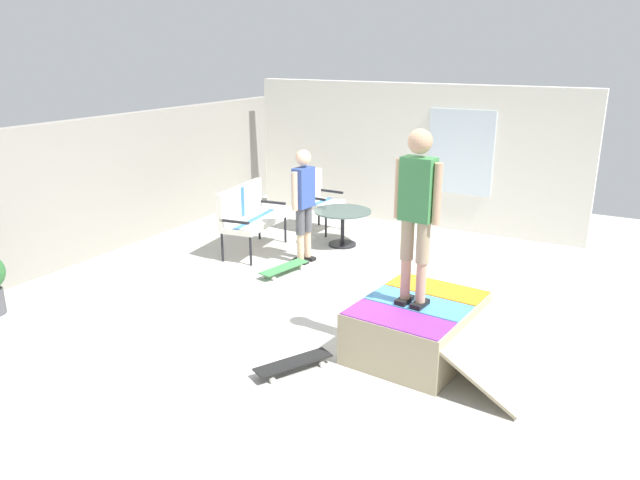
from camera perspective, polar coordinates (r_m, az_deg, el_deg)
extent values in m
cube|color=beige|center=(7.62, 1.40, -6.02)|extent=(12.00, 12.00, 0.10)
cube|color=gray|center=(9.72, -19.97, 4.79)|extent=(9.00, 0.20, 2.04)
cube|color=white|center=(10.81, 8.58, 7.95)|extent=(0.20, 6.00, 2.44)
cube|color=silver|center=(10.41, 13.07, 8.05)|extent=(0.03, 1.10, 1.40)
cube|color=tan|center=(6.36, 9.11, -8.13)|extent=(1.47, 1.19, 0.54)
cube|color=purple|center=(5.86, 7.28, -7.34)|extent=(0.53, 1.06, 0.01)
cube|color=#4C99D8|center=(6.24, 9.23, -5.83)|extent=(0.53, 1.06, 0.01)
cube|color=orange|center=(6.63, 10.95, -4.49)|extent=(0.53, 1.06, 0.01)
cylinder|color=#B2B2B7|center=(6.46, 5.14, -5.11)|extent=(1.32, 0.17, 0.05)
cube|color=tan|center=(6.10, 16.62, -10.16)|extent=(1.40, 0.89, 0.45)
cylinder|color=black|center=(8.75, -6.54, -1.04)|extent=(0.04, 0.04, 0.44)
cylinder|color=black|center=(9.75, -3.28, 1.01)|extent=(0.04, 0.04, 0.44)
cylinder|color=black|center=(8.98, -9.18, -0.67)|extent=(0.04, 0.04, 0.44)
cylinder|color=black|center=(9.95, -5.73, 1.30)|extent=(0.04, 0.04, 0.44)
cube|color=silver|center=(9.28, -6.17, 1.74)|extent=(1.31, 0.70, 0.08)
cube|color=#3872C6|center=(9.26, -6.17, 1.99)|extent=(1.21, 0.25, 0.00)
cube|color=silver|center=(9.31, -7.50, 3.60)|extent=(1.25, 0.23, 0.50)
cube|color=#3872C6|center=(9.31, -7.50, 3.60)|extent=(0.11, 0.10, 0.46)
cube|color=black|center=(8.73, -8.06, 1.73)|extent=(0.10, 0.47, 0.04)
cube|color=black|center=(9.75, -4.53, 3.55)|extent=(0.10, 0.47, 0.04)
cylinder|color=black|center=(10.01, 0.56, 1.49)|extent=(0.04, 0.04, 0.44)
cylinder|color=black|center=(10.46, 2.08, 2.20)|extent=(0.04, 0.04, 0.44)
cylinder|color=black|center=(10.25, -1.70, 1.88)|extent=(0.04, 0.04, 0.44)
cylinder|color=black|center=(10.69, -0.11, 2.55)|extent=(0.04, 0.04, 0.44)
cube|color=silver|center=(10.28, 0.21, 3.43)|extent=(0.64, 0.58, 0.08)
cube|color=#3872C6|center=(10.27, 0.21, 3.66)|extent=(0.58, 0.12, 0.00)
cube|color=silver|center=(10.34, -0.90, 5.16)|extent=(0.62, 0.11, 0.50)
cube|color=#3872C6|center=(10.34, -0.90, 5.16)|extent=(0.10, 0.09, 0.46)
cube|color=black|center=(10.00, -0.65, 3.97)|extent=(0.06, 0.47, 0.04)
cube|color=black|center=(10.49, 1.04, 4.61)|extent=(0.06, 0.47, 0.04)
cylinder|color=black|center=(9.58, 2.14, 1.08)|extent=(0.06, 0.06, 0.55)
cylinder|color=black|center=(9.66, 2.12, -0.40)|extent=(0.44, 0.44, 0.03)
cylinder|color=#425651|center=(9.51, 2.15, 2.73)|extent=(0.90, 0.90, 0.02)
cube|color=black|center=(8.88, -1.84, -1.99)|extent=(0.14, 0.25, 0.05)
cylinder|color=beige|center=(8.81, -1.85, -0.65)|extent=(0.10, 0.10, 0.39)
cylinder|color=#4C4C51|center=(8.69, -1.88, 1.78)|extent=(0.13, 0.13, 0.39)
cube|color=black|center=(9.00, -1.17, -1.70)|extent=(0.14, 0.25, 0.05)
cylinder|color=beige|center=(8.93, -1.18, -0.38)|extent=(0.10, 0.10, 0.39)
cylinder|color=#4C4C51|center=(8.82, -1.19, 2.02)|extent=(0.13, 0.13, 0.39)
cube|color=#334C99|center=(8.64, -1.56, 4.97)|extent=(0.34, 0.22, 0.57)
sphere|color=beige|center=(8.55, -1.58, 7.75)|extent=(0.22, 0.22, 0.22)
cylinder|color=beige|center=(8.49, -2.39, 4.59)|extent=(0.08, 0.08, 0.54)
cylinder|color=beige|center=(8.79, -0.75, 5.07)|extent=(0.08, 0.08, 0.54)
cube|color=black|center=(6.13, 9.38, -5.96)|extent=(0.25, 0.13, 0.05)
cylinder|color=tan|center=(6.04, 9.49, -3.95)|extent=(0.10, 0.10, 0.41)
cylinder|color=tan|center=(5.91, 9.69, -0.22)|extent=(0.13, 0.13, 0.41)
cube|color=black|center=(6.20, 7.96, -5.62)|extent=(0.25, 0.13, 0.05)
cylinder|color=tan|center=(6.11, 8.05, -3.62)|extent=(0.10, 0.10, 0.41)
cylinder|color=tan|center=(5.98, 8.22, 0.07)|extent=(0.13, 0.13, 0.41)
cube|color=#3F8C4C|center=(5.81, 9.19, 4.74)|extent=(0.21, 0.34, 0.61)
sphere|color=tan|center=(5.72, 9.41, 9.16)|extent=(0.23, 0.23, 0.23)
cylinder|color=tan|center=(5.73, 10.98, 4.26)|extent=(0.08, 0.08, 0.58)
cylinder|color=tan|center=(5.90, 7.43, 4.82)|extent=(0.08, 0.08, 0.58)
cube|color=#3F8C4C|center=(8.44, -3.41, -2.58)|extent=(0.82, 0.36, 0.02)
cylinder|color=silver|center=(8.60, -1.72, -2.63)|extent=(0.06, 0.04, 0.06)
cylinder|color=silver|center=(8.71, -2.49, -2.38)|extent=(0.06, 0.04, 0.06)
cylinder|color=silver|center=(8.23, -4.36, -3.64)|extent=(0.06, 0.04, 0.06)
cylinder|color=silver|center=(8.34, -5.14, -3.38)|extent=(0.06, 0.04, 0.06)
cube|color=black|center=(6.01, -2.51, -11.43)|extent=(0.80, 0.55, 0.02)
cylinder|color=silver|center=(6.11, 0.19, -11.59)|extent=(0.06, 0.05, 0.06)
cylinder|color=silver|center=(6.23, -0.63, -10.98)|extent=(0.06, 0.05, 0.06)
cylinder|color=silver|center=(5.86, -4.52, -13.01)|extent=(0.06, 0.05, 0.06)
cylinder|color=silver|center=(5.99, -5.27, -12.34)|extent=(0.06, 0.05, 0.06)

